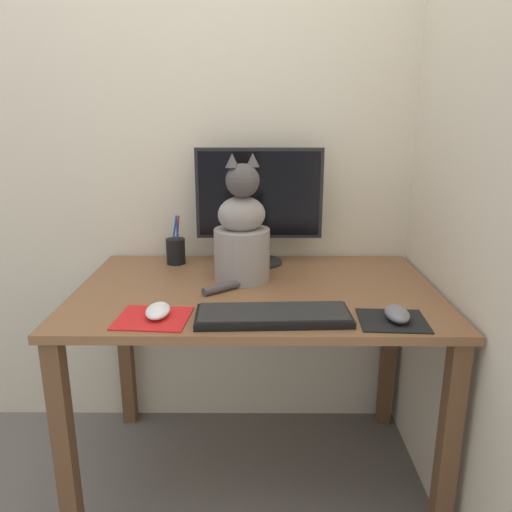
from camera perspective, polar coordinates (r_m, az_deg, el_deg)
The scene contains 12 objects.
ground_plane at distance 1.95m, azimuth 0.03°, elevation -23.62°, with size 12.00×12.00×0.00m, color slate.
wall_back at distance 1.90m, azimuth 0.10°, elevation 16.26°, with size 7.00×0.04×2.50m.
wall_side_right at distance 1.61m, azimuth 22.66°, elevation 15.15°, with size 0.04×7.00×2.50m.
desk at distance 1.63m, azimuth 0.03°, elevation -6.93°, with size 1.14×0.73×0.71m.
monitor at distance 1.79m, azimuth 0.37°, elevation 6.27°, with size 0.45×0.17×0.42m.
keyboard at distance 1.35m, azimuth 1.98°, elevation -6.77°, with size 0.42×0.17×0.02m.
mousepad_left at distance 1.38m, azimuth -11.69°, elevation -6.98°, with size 0.20×0.18×0.00m.
mousepad_right at distance 1.39m, azimuth 15.34°, elevation -7.13°, with size 0.19×0.17×0.00m.
computer_mouse_left at distance 1.38m, azimuth -11.15°, elevation -6.15°, with size 0.06×0.11×0.03m.
computer_mouse_right at distance 1.39m, azimuth 15.83°, elevation -6.38°, with size 0.06×0.11×0.03m.
cat at distance 1.62m, azimuth -1.62°, elevation 2.46°, with size 0.24×0.29×0.42m.
pen_cup at distance 1.86m, azimuth -9.16°, elevation 0.63°, with size 0.07×0.07×0.18m.
Camera 1 is at (0.01, -1.50, 1.24)m, focal length 35.00 mm.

